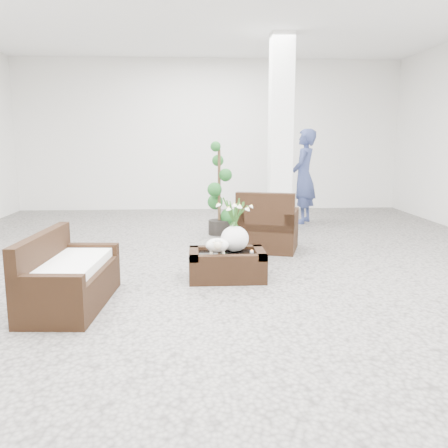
{
  "coord_description": "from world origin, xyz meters",
  "views": [
    {
      "loc": [
        -0.35,
        -5.9,
        1.65
      ],
      "look_at": [
        0.0,
        -0.1,
        0.62
      ],
      "focal_mm": 38.21,
      "sensor_mm": 36.0,
      "label": 1
    }
  ],
  "objects": [
    {
      "name": "topiary",
      "position": [
        0.06,
        2.36,
        0.79
      ],
      "size": [
        0.42,
        0.42,
        1.59
      ],
      "primitive_type": null,
      "color": "#17491A",
      "rests_on": "ground"
    },
    {
      "name": "planter_narcissus",
      "position": [
        0.12,
        -0.28,
        0.71
      ],
      "size": [
        0.44,
        0.44,
        0.8
      ],
      "primitive_type": null,
      "color": "white",
      "rests_on": "coffee_table"
    },
    {
      "name": "tealight",
      "position": [
        0.32,
        -0.36,
        0.33
      ],
      "size": [
        0.04,
        0.04,
        0.03
      ],
      "primitive_type": "cylinder",
      "color": "white",
      "rests_on": "coffee_table"
    },
    {
      "name": "shopper",
      "position": [
        1.8,
        3.46,
        0.93
      ],
      "size": [
        0.7,
        0.81,
        1.86
      ],
      "primitive_type": "imported",
      "rotation": [
        0.0,
        0.0,
        -2.04
      ],
      "color": "navy",
      "rests_on": "ground"
    },
    {
      "name": "loveseat",
      "position": [
        -1.6,
        -1.21,
        0.37
      ],
      "size": [
        0.76,
        1.43,
        0.74
      ],
      "primitive_type": "cube",
      "rotation": [
        0.0,
        0.0,
        1.5
      ],
      "color": "black",
      "rests_on": "ground"
    },
    {
      "name": "sheep_figurine",
      "position": [
        -0.1,
        -0.48,
        0.42
      ],
      "size": [
        0.28,
        0.23,
        0.21
      ],
      "primitive_type": "ellipsoid",
      "color": "white",
      "rests_on": "coffee_table"
    },
    {
      "name": "ground",
      "position": [
        0.0,
        0.0,
        0.0
      ],
      "size": [
        11.0,
        11.0,
        0.0
      ],
      "primitive_type": "plane",
      "color": "gray",
      "rests_on": "ground"
    },
    {
      "name": "armchair",
      "position": [
        0.74,
        1.14,
        0.45
      ],
      "size": [
        1.05,
        1.02,
        0.9
      ],
      "primitive_type": "cube",
      "rotation": [
        0.0,
        0.0,
        2.85
      ],
      "color": "black",
      "rests_on": "ground"
    },
    {
      "name": "column",
      "position": [
        1.2,
        2.8,
        1.75
      ],
      "size": [
        0.4,
        0.4,
        3.5
      ],
      "primitive_type": "cube",
      "color": "white",
      "rests_on": "ground"
    },
    {
      "name": "coffee_table",
      "position": [
        0.02,
        -0.38,
        0.16
      ],
      "size": [
        0.9,
        0.6,
        0.31
      ],
      "primitive_type": "cube",
      "color": "black",
      "rests_on": "ground"
    }
  ]
}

